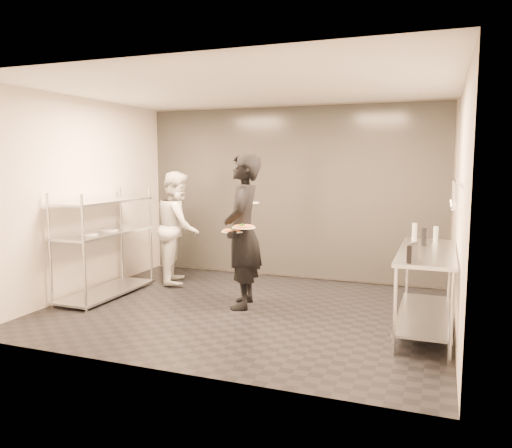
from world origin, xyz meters
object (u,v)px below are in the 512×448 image
at_px(waiter, 243,231).
at_px(pos_monitor, 412,253).
at_px(pizza_plate_far, 244,227).
at_px(bottle_dark, 424,237).
at_px(prep_counter, 426,276).
at_px(salad_plate, 248,201).
at_px(chef, 178,227).
at_px(pass_rack, 105,242).
at_px(bottle_green, 414,232).
at_px(bottle_clear, 436,234).
at_px(pizza_plate_near, 233,231).

distance_m(waiter, pos_monitor, 2.32).
distance_m(pizza_plate_far, bottle_dark, 2.16).
bearing_deg(prep_counter, waiter, 176.28).
bearing_deg(salad_plate, chef, 156.63).
xyz_separation_m(waiter, pos_monitor, (2.15, -0.87, 0.00)).
xyz_separation_m(pass_rack, chef, (0.60, 1.05, 0.11)).
relative_size(prep_counter, pizza_plate_far, 6.20).
height_order(chef, bottle_green, chef).
relative_size(pass_rack, bottle_clear, 8.36).
height_order(waiter, bottle_green, waiter).
distance_m(salad_plate, bottle_dark, 2.29).
distance_m(pass_rack, pizza_plate_far, 2.19).
xyz_separation_m(chef, bottle_green, (3.55, -0.36, 0.16)).
bearing_deg(pos_monitor, salad_plate, 163.71).
bearing_deg(bottle_clear, waiter, -167.89).
bearing_deg(salad_plate, prep_counter, -10.73).
xyz_separation_m(pass_rack, waiter, (2.06, 0.15, 0.24)).
bearing_deg(bottle_green, bottle_clear, -8.52).
bearing_deg(pizza_plate_far, pos_monitor, -17.07).
bearing_deg(bottle_dark, pizza_plate_near, -171.69).
relative_size(chef, bottle_green, 7.99).
height_order(waiter, bottle_clear, waiter).
height_order(pass_rack, bottle_clear, pass_rack).
xyz_separation_m(prep_counter, bottle_dark, (-0.05, 0.33, 0.40)).
bearing_deg(bottle_green, pizza_plate_far, -158.52).
xyz_separation_m(salad_plate, pos_monitor, (2.19, -1.16, -0.36)).
height_order(salad_plate, bottle_clear, salad_plate).
bearing_deg(prep_counter, bottle_clear, 83.31).
xyz_separation_m(pass_rack, bottle_clear, (4.41, 0.66, 0.25)).
xyz_separation_m(pass_rack, prep_counter, (4.33, 0.00, -0.14)).
distance_m(prep_counter, pizza_plate_far, 2.22).
bearing_deg(bottle_green, pass_rack, -170.53).
bearing_deg(bottle_clear, salad_plate, -174.87).
bearing_deg(pizza_plate_far, prep_counter, 2.45).
bearing_deg(bottle_dark, chef, 168.97).
relative_size(pos_monitor, bottle_dark, 1.16).
height_order(bottle_clear, bottle_dark, bottle_dark).
bearing_deg(salad_plate, bottle_clear, 5.13).
distance_m(bottle_clear, bottle_dark, 0.34).
distance_m(prep_counter, bottle_dark, 0.52).
xyz_separation_m(pizza_plate_far, salad_plate, (-0.15, 0.53, 0.27)).
height_order(prep_counter, waiter, waiter).
bearing_deg(bottle_green, waiter, -165.51).
relative_size(pass_rack, pizza_plate_far, 5.51).
bearing_deg(pizza_plate_near, pass_rack, 179.98).
distance_m(pos_monitor, bottle_clear, 1.39).
height_order(pos_monitor, bottle_clear, bottle_clear).
relative_size(waiter, bottle_clear, 10.50).
relative_size(bottle_green, bottle_dark, 1.04).
relative_size(pass_rack, pos_monitor, 6.58).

